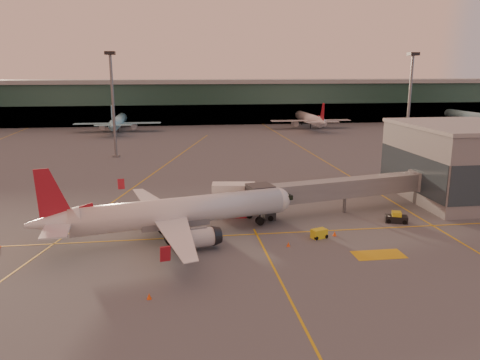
{
  "coord_description": "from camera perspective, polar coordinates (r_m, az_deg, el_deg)",
  "views": [
    {
      "loc": [
        -5.32,
        -52.69,
        21.09
      ],
      "look_at": [
        4.25,
        15.3,
        5.0
      ],
      "focal_mm": 35.0,
      "sensor_mm": 36.0,
      "label": 1
    }
  ],
  "objects": [
    {
      "name": "gpu_cart",
      "position": [
        61.58,
        9.63,
        -6.47
      ],
      "size": [
        2.29,
        1.8,
        1.18
      ],
      "rotation": [
        0.0,
        0.0,
        0.34
      ],
      "color": "yellow",
      "rests_on": "ground"
    },
    {
      "name": "mast_west_near",
      "position": [
        119.76,
        -15.27,
        9.75
      ],
      "size": [
        2.4,
        2.4,
        25.6
      ],
      "color": "slate",
      "rests_on": "ground"
    },
    {
      "name": "ground",
      "position": [
        57.01,
        -2.11,
        -8.54
      ],
      "size": [
        600.0,
        600.0,
        0.0
      ],
      "primitive_type": "plane",
      "color": "#4C4F54",
      "rests_on": "ground"
    },
    {
      "name": "cone_fwd",
      "position": [
        58.34,
        5.92,
        -7.79
      ],
      "size": [
        0.44,
        0.44,
        0.56
      ],
      "color": "#F84F0D",
      "rests_on": "ground"
    },
    {
      "name": "taxi_markings",
      "position": [
        99.46,
        -8.98,
        0.79
      ],
      "size": [
        100.12,
        173.0,
        0.01
      ],
      "color": "gold",
      "rests_on": "ground"
    },
    {
      "name": "catering_truck",
      "position": [
        69.15,
        -0.71,
        -2.16
      ],
      "size": [
        6.66,
        3.68,
        4.91
      ],
      "rotation": [
        0.0,
        0.0,
        -0.14
      ],
      "color": "red",
      "rests_on": "ground"
    },
    {
      "name": "cone_nose",
      "position": [
        62.8,
        11.46,
        -6.41
      ],
      "size": [
        0.5,
        0.5,
        0.64
      ],
      "color": "#F84F0D",
      "rests_on": "ground"
    },
    {
      "name": "main_airplane",
      "position": [
        60.49,
        -8.22,
        -4.01
      ],
      "size": [
        33.69,
        30.67,
        10.29
      ],
      "rotation": [
        0.0,
        0.0,
        0.24
      ],
      "color": "silver",
      "rests_on": "ground"
    },
    {
      "name": "distant_aircraft_row",
      "position": [
        172.75,
        -2.6,
        6.16
      ],
      "size": [
        350.0,
        34.0,
        13.0
      ],
      "color": "#85CBDF",
      "rests_on": "ground"
    },
    {
      "name": "pushback_tug",
      "position": [
        70.35,
        18.52,
        -4.43
      ],
      "size": [
        3.39,
        2.55,
        1.56
      ],
      "rotation": [
        0.0,
        0.0,
        -0.35
      ],
      "color": "black",
      "rests_on": "ground"
    },
    {
      "name": "gate_building",
      "position": [
        86.25,
        25.38,
        2.03
      ],
      "size": [
        18.4,
        22.4,
        12.6
      ],
      "color": "slate",
      "rests_on": "ground"
    },
    {
      "name": "cone_wing_left",
      "position": [
        77.66,
        -8.66,
        -2.5
      ],
      "size": [
        0.47,
        0.47,
        0.6
      ],
      "color": "#F84F0D",
      "rests_on": "ground"
    },
    {
      "name": "jet_bridge",
      "position": [
        73.29,
        13.58,
        -0.97
      ],
      "size": [
        31.76,
        9.79,
        5.33
      ],
      "color": "slate",
      "rests_on": "ground"
    },
    {
      "name": "terminal",
      "position": [
        194.95,
        -6.52,
        9.48
      ],
      "size": [
        400.0,
        20.0,
        17.6
      ],
      "color": "#19382D",
      "rests_on": "ground"
    },
    {
      "name": "mast_east_near",
      "position": [
        129.74,
        20.0,
        9.66
      ],
      "size": [
        2.4,
        2.4,
        25.6
      ],
      "color": "slate",
      "rests_on": "ground"
    },
    {
      "name": "cone_wing_right",
      "position": [
        46.37,
        -11.02,
        -13.73
      ],
      "size": [
        0.47,
        0.47,
        0.6
      ],
      "color": "#F84F0D",
      "rests_on": "ground"
    }
  ]
}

